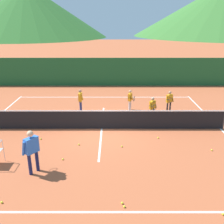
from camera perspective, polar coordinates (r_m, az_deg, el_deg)
ground_plane at (r=12.70m, az=-2.36°, el=-3.76°), size 120.00×120.00×0.00m
line_baseline_near at (r=7.73m, az=-4.12°, el=-21.50°), size 11.85×0.08×0.01m
line_baseline_far at (r=17.83m, az=-1.69°, el=3.36°), size 11.85×0.08×0.01m
line_sideline_east at (r=13.80m, az=23.10°, el=-3.45°), size 0.08×11.31×0.01m
line_service_center at (r=12.70m, az=-2.36°, el=-3.75°), size 0.08×6.32×0.01m
tennis_net at (r=12.51m, az=-2.39°, el=-1.67°), size 12.14×0.08×1.05m
instructor at (r=9.24m, az=-17.61°, el=-7.69°), size 0.56×0.80×1.62m
student_0 at (r=14.93m, az=-7.14°, el=3.04°), size 0.25×0.52×1.33m
student_1 at (r=15.05m, az=4.08°, el=3.09°), size 0.41×0.68×1.24m
student_2 at (r=13.78m, az=9.03°, el=1.29°), size 0.46×0.67×1.24m
student_3 at (r=15.02m, az=12.72°, el=2.71°), size 0.51×0.65×1.28m
tennis_ball_0 at (r=7.85m, az=2.75°, el=-20.43°), size 0.07×0.07×0.07m
tennis_ball_1 at (r=11.87m, az=10.27°, el=-5.70°), size 0.07×0.07×0.07m
tennis_ball_2 at (r=8.62m, az=-23.55°, el=-18.09°), size 0.07×0.07×0.07m
tennis_ball_3 at (r=10.93m, az=2.20°, el=-7.72°), size 0.07×0.07×0.07m
tennis_ball_5 at (r=10.19m, az=-11.00°, el=-10.35°), size 0.07×0.07×0.07m
tennis_ball_6 at (r=12.03m, az=-15.73°, el=-5.80°), size 0.07×0.07×0.07m
tennis_ball_8 at (r=8.21m, az=23.62°, el=-20.24°), size 0.07×0.07×0.07m
tennis_ball_9 at (r=11.42m, az=21.45°, el=-7.95°), size 0.07×0.07×0.07m
tennis_ball_10 at (r=11.18m, az=-7.48°, el=-7.23°), size 0.07×0.07×0.07m
tennis_ball_11 at (r=7.96m, az=2.26°, el=-19.73°), size 0.07×0.07×0.07m
windscreen_fence at (r=20.80m, az=-1.47°, el=8.98°), size 26.07×0.08×2.26m
hill_0 at (r=88.08m, az=-23.69°, el=19.11°), size 38.21×38.21×12.15m
hill_1 at (r=93.51m, az=23.73°, el=20.25°), size 56.32×56.32×15.96m
hill_2 at (r=85.11m, az=-18.50°, el=20.74°), size 46.97×46.97×15.10m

